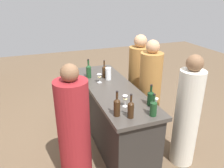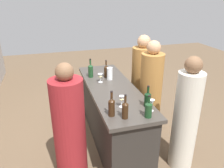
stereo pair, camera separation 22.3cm
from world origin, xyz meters
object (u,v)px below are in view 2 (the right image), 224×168
wine_bottle_second_left_amber_brown (125,109)px  wine_bottle_rightmost_amber_brown (106,71)px  wine_bottle_second_right_dark_green (148,99)px  person_server_behind (70,131)px  person_left_guest (142,82)px  wine_bottle_leftmost_olive_green (148,109)px  wine_glass_near_right (100,77)px  wine_glass_near_center (122,99)px  wine_bottle_far_right_olive_green (91,70)px  wine_glass_near_left (152,103)px  person_right_guest (186,119)px  water_pitcher (110,74)px  wine_bottle_center_amber_brown (112,107)px  person_center_guest (150,96)px

wine_bottle_second_left_amber_brown → wine_bottle_rightmost_amber_brown: bearing=-5.7°
wine_bottle_second_right_dark_green → person_server_behind: size_ratio=0.18×
person_left_guest → wine_bottle_leftmost_olive_green: bearing=63.6°
wine_bottle_rightmost_amber_brown → wine_glass_near_right: size_ratio=2.09×
wine_glass_near_center → wine_bottle_far_right_olive_green: bearing=8.1°
wine_glass_near_right → wine_glass_near_center: bearing=-175.9°
wine_bottle_second_right_dark_green → person_server_behind: person_server_behind is taller
wine_bottle_second_right_dark_green → person_left_guest: size_ratio=0.17×
wine_bottle_far_right_olive_green → wine_glass_near_center: size_ratio=2.11×
wine_bottle_far_right_olive_green → wine_glass_near_left: bearing=-160.4°
wine_glass_near_center → person_right_guest: 0.89m
wine_bottle_leftmost_olive_green → water_pitcher: (1.25, 0.10, -0.00)m
wine_bottle_center_amber_brown → wine_glass_near_left: wine_bottle_center_amber_brown is taller
wine_bottle_far_right_olive_green → water_pitcher: wine_bottle_far_right_olive_green is taller
wine_bottle_rightmost_amber_brown → wine_glass_near_right: (-0.19, 0.15, -0.02)m
wine_bottle_far_right_olive_green → person_right_guest: size_ratio=0.20×
person_server_behind → wine_bottle_rightmost_amber_brown: bearing=62.3°
wine_bottle_second_left_amber_brown → person_center_guest: 1.09m
wine_bottle_leftmost_olive_green → wine_bottle_second_left_amber_brown: bearing=79.1°
wine_bottle_far_right_olive_green → person_server_behind: size_ratio=0.20×
wine_bottle_center_amber_brown → wine_bottle_far_right_olive_green: size_ratio=0.98×
wine_glass_near_center → person_left_guest: bearing=-34.1°
wine_bottle_leftmost_olive_green → person_left_guest: size_ratio=0.17×
wine_bottle_leftmost_olive_green → wine_bottle_second_right_dark_green: size_ratio=0.99×
wine_bottle_second_left_amber_brown → wine_bottle_second_right_dark_green: bearing=-62.2°
wine_glass_near_left → wine_bottle_center_amber_brown: bearing=87.0°
wine_bottle_second_left_amber_brown → person_left_guest: size_ratio=0.19×
wine_bottle_center_amber_brown → wine_bottle_second_right_dark_green: bearing=-79.0°
wine_bottle_center_amber_brown → wine_bottle_second_left_amber_brown: bearing=-126.2°
wine_glass_near_center → wine_glass_near_right: bearing=4.1°
wine_glass_near_left → person_left_guest: bearing=-19.1°
wine_bottle_far_right_olive_green → person_center_guest: bearing=-126.8°
wine_glass_near_center → person_left_guest: person_left_guest is taller
wine_bottle_leftmost_olive_green → person_center_guest: 0.98m
wine_bottle_leftmost_olive_green → wine_glass_near_right: (1.17, 0.28, -0.01)m
wine_bottle_far_right_olive_green → person_right_guest: 1.67m
person_center_guest → person_server_behind: person_center_guest is taller
person_right_guest → wine_bottle_leftmost_olive_green: bearing=16.6°
wine_bottle_center_amber_brown → wine_bottle_rightmost_amber_brown: (1.22, -0.26, -0.01)m
wine_bottle_rightmost_amber_brown → wine_bottle_second_left_amber_brown: bearing=174.3°
wine_bottle_leftmost_olive_green → wine_bottle_second_left_amber_brown: wine_bottle_second_left_amber_brown is taller
wine_bottle_second_right_dark_green → person_left_guest: person_left_guest is taller
wine_bottle_leftmost_olive_green → wine_bottle_center_amber_brown: wine_bottle_center_amber_brown is taller
wine_glass_near_right → person_right_guest: person_right_guest is taller
wine_bottle_second_right_dark_green → wine_glass_near_right: 1.01m
wine_glass_near_left → water_pitcher: water_pitcher is taller
wine_bottle_second_left_amber_brown → wine_glass_near_right: bearing=0.8°
water_pitcher → person_left_guest: person_left_guest is taller
person_center_guest → person_right_guest: person_center_guest is taller
wine_glass_near_center → person_right_guest: person_right_guest is taller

